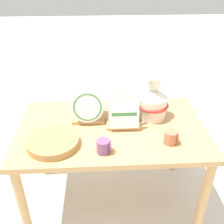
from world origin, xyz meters
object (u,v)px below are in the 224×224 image
at_px(dish_rack_round_plates, 88,107).
at_px(mug_terracotta_glaze, 171,137).
at_px(mug_plum_glaze, 104,146).
at_px(dish_rack_square_plates, 123,115).
at_px(wicker_charger_stack, 53,142).
at_px(ceramic_vase, 153,101).

bearing_deg(dish_rack_round_plates, mug_terracotta_glaze, -30.40).
xyz_separation_m(mug_terracotta_glaze, mug_plum_glaze, (-0.39, -0.06, 0.00)).
xyz_separation_m(dish_rack_square_plates, wicker_charger_stack, (-0.42, -0.19, -0.05)).
xyz_separation_m(dish_rack_round_plates, dish_rack_square_plates, (0.22, -0.07, -0.02)).
distance_m(ceramic_vase, mug_plum_glaze, 0.49).
distance_m(dish_rack_square_plates, wicker_charger_stack, 0.46).
distance_m(wicker_charger_stack, mug_plum_glaze, 0.30).
height_order(ceramic_vase, mug_plum_glaze, ceramic_vase).
bearing_deg(dish_rack_round_plates, wicker_charger_stack, -126.47).
relative_size(dish_rack_round_plates, mug_terracotta_glaze, 2.73).
bearing_deg(ceramic_vase, dish_rack_square_plates, -157.43).
xyz_separation_m(ceramic_vase, wicker_charger_stack, (-0.62, -0.28, -0.10)).
height_order(ceramic_vase, mug_terracotta_glaze, ceramic_vase).
height_order(dish_rack_round_plates, wicker_charger_stack, dish_rack_round_plates).
distance_m(dish_rack_round_plates, mug_terracotta_glaze, 0.56).
distance_m(ceramic_vase, dish_rack_round_plates, 0.43).
relative_size(dish_rack_round_plates, wicker_charger_stack, 0.76).
distance_m(dish_rack_square_plates, mug_terracotta_glaze, 0.34).
relative_size(dish_rack_square_plates, wicker_charger_stack, 0.70).
height_order(mug_terracotta_glaze, mug_plum_glaze, same).
bearing_deg(dish_rack_round_plates, dish_rack_square_plates, -17.51).
relative_size(ceramic_vase, wicker_charger_stack, 0.99).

